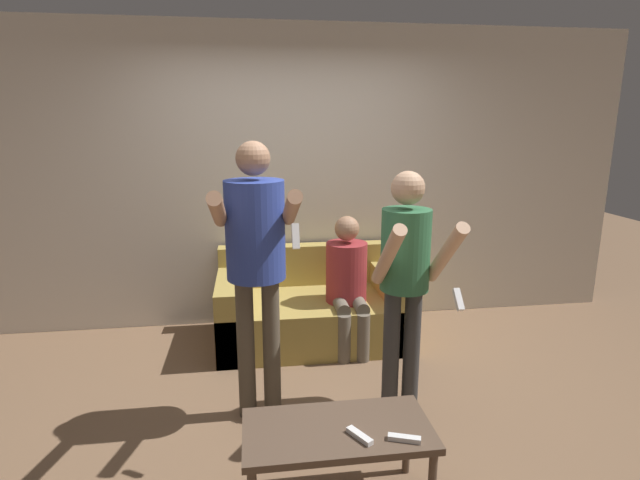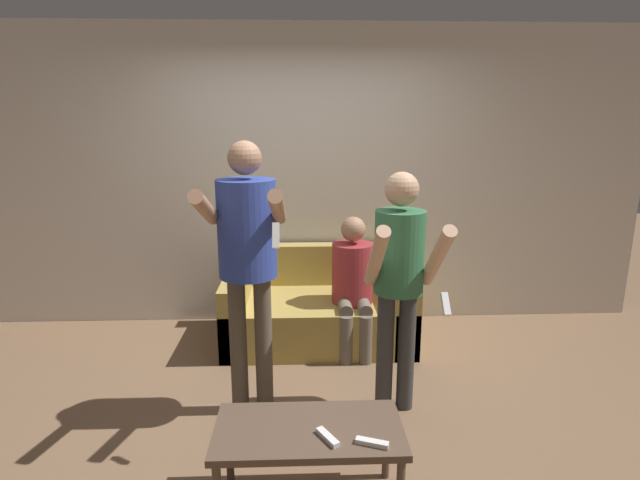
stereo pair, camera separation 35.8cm
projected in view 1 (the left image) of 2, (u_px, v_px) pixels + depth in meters
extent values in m
plane|color=brown|center=(312.00, 416.00, 3.24)|extent=(14.00, 14.00, 0.00)
cube|color=silver|center=(288.00, 179.00, 4.55)|extent=(6.40, 0.06, 2.70)
cube|color=#AD9347|center=(311.00, 318.00, 4.32)|extent=(1.58, 0.93, 0.39)
cube|color=#AD9347|center=(306.00, 264.00, 4.61)|extent=(1.58, 0.16, 0.37)
cube|color=#AD9347|center=(230.00, 312.00, 4.21)|extent=(0.20, 0.93, 0.60)
cube|color=#AD9347|center=(389.00, 303.00, 4.40)|extent=(0.20, 0.93, 0.60)
cylinder|color=brown|center=(246.00, 349.00, 3.15)|extent=(0.11, 0.11, 0.93)
cylinder|color=brown|center=(272.00, 347.00, 3.17)|extent=(0.11, 0.11, 0.93)
cylinder|color=#2D429E|center=(255.00, 230.00, 2.98)|extent=(0.36, 0.36, 0.60)
sphere|color=#A87A5B|center=(253.00, 158.00, 2.88)|extent=(0.20, 0.20, 0.20)
cylinder|color=#A87A5B|center=(218.00, 210.00, 2.68)|extent=(0.08, 0.51, 0.28)
cylinder|color=#A87A5B|center=(291.00, 209.00, 2.74)|extent=(0.08, 0.51, 0.28)
cube|color=white|center=(296.00, 236.00, 2.53)|extent=(0.04, 0.08, 0.13)
cylinder|color=#383838|center=(391.00, 348.00, 3.29)|extent=(0.11, 0.11, 0.81)
cylinder|color=#383838|center=(412.00, 347.00, 3.31)|extent=(0.11, 0.11, 0.81)
cylinder|color=#337047|center=(405.00, 250.00, 3.14)|extent=(0.31, 0.31, 0.52)
sphere|color=tan|center=(408.00, 188.00, 3.05)|extent=(0.21, 0.21, 0.21)
cylinder|color=tan|center=(388.00, 256.00, 2.90)|extent=(0.08, 0.49, 0.47)
cylinder|color=tan|center=(446.00, 254.00, 2.95)|extent=(0.08, 0.49, 0.47)
cube|color=white|center=(458.00, 299.00, 2.79)|extent=(0.04, 0.11, 0.11)
cylinder|color=#6B6051|center=(344.00, 339.00, 3.93)|extent=(0.11, 0.11, 0.39)
cylinder|color=#6B6051|center=(363.00, 337.00, 3.95)|extent=(0.11, 0.11, 0.39)
cylinder|color=#6B6051|center=(341.00, 305.00, 4.03)|extent=(0.11, 0.32, 0.11)
cylinder|color=#6B6051|center=(359.00, 304.00, 4.05)|extent=(0.11, 0.32, 0.11)
cylinder|color=#9E2D33|center=(346.00, 272.00, 4.14)|extent=(0.34, 0.34, 0.50)
sphere|color=#A87A5B|center=(347.00, 228.00, 4.05)|extent=(0.20, 0.20, 0.20)
cube|color=brown|center=(338.00, 431.00, 2.39)|extent=(0.91, 0.46, 0.04)
cylinder|color=brown|center=(252.00, 453.00, 2.57)|extent=(0.04, 0.04, 0.40)
cylinder|color=brown|center=(407.00, 439.00, 2.68)|extent=(0.04, 0.04, 0.40)
cube|color=white|center=(404.00, 438.00, 2.29)|extent=(0.15, 0.09, 0.02)
cube|color=white|center=(360.00, 436.00, 2.30)|extent=(0.11, 0.15, 0.02)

